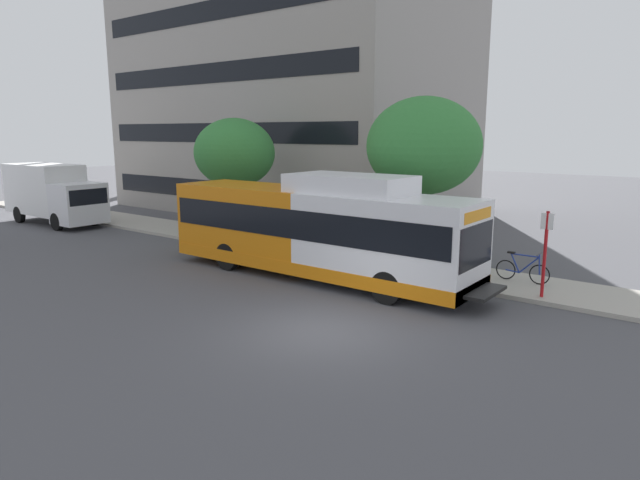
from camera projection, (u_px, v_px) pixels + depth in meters
The scene contains 9 objects.
ground_plane at pixel (139, 280), 19.03m from camera, with size 120.00×120.00×0.00m, color #4C4C51.
sidewalk_curb at pixel (311, 251), 23.27m from camera, with size 3.00×56.00×0.14m, color #A8A399.
transit_bus at pixel (317, 229), 19.07m from camera, with size 2.58×12.25×3.65m.
bus_stop_sign_pole at pixel (545, 248), 16.34m from camera, with size 0.10×0.36×2.60m.
bicycle_parked at pixel (523, 269), 18.21m from camera, with size 0.52×1.76×1.02m.
street_tree_near_stop at pixel (424, 146), 20.51m from camera, with size 4.25×4.25×6.17m.
street_tree_mid_block at pixel (235, 153), 26.20m from camera, with size 3.81×3.81×5.52m.
box_truck_background at pixel (53, 192), 30.38m from camera, with size 2.32×7.01×3.25m.
lattice_comm_tower at pixel (141, 69), 47.15m from camera, with size 1.10×1.10×30.81m.
Camera 1 is at (-10.82, -8.15, 5.01)m, focal length 31.08 mm.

